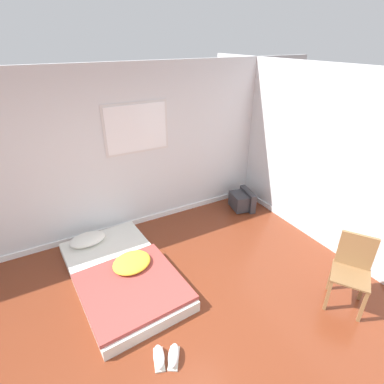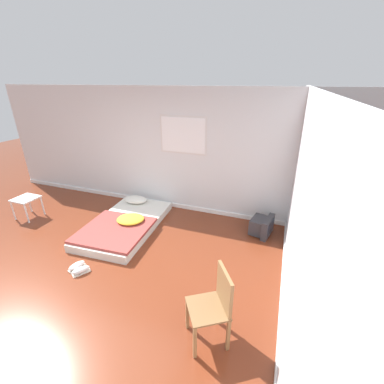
{
  "view_description": "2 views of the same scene",
  "coord_description": "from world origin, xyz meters",
  "views": [
    {
      "loc": [
        -0.76,
        -1.7,
        2.9
      ],
      "look_at": [
        1.18,
        1.8,
        0.81
      ],
      "focal_mm": 28.0,
      "sensor_mm": 36.0,
      "label": 1
    },
    {
      "loc": [
        2.64,
        -2.25,
        2.69
      ],
      "look_at": [
        1.2,
        1.65,
        0.87
      ],
      "focal_mm": 24.0,
      "sensor_mm": 36.0,
      "label": 2
    }
  ],
  "objects": [
    {
      "name": "mattress_bed",
      "position": [
        -0.11,
        1.4,
        0.11
      ],
      "size": [
        1.3,
        2.12,
        0.29
      ],
      "color": "silver",
      "rests_on": "ground_plane"
    },
    {
      "name": "wall_back",
      "position": [
        0.01,
        2.62,
        1.29
      ],
      "size": [
        8.15,
        0.08,
        2.6
      ],
      "color": "silver",
      "rests_on": "ground_plane"
    },
    {
      "name": "sneaker_pair",
      "position": [
        -0.07,
        0.08,
        0.05
      ],
      "size": [
        0.35,
        0.34,
        0.1
      ],
      "color": "silver",
      "rests_on": "ground_plane"
    },
    {
      "name": "crt_tv",
      "position": [
        2.44,
        2.12,
        0.17
      ],
      "size": [
        0.44,
        0.51,
        0.36
      ],
      "color": "#333338",
      "rests_on": "ground_plane"
    },
    {
      "name": "wooden_chair",
      "position": [
        2.18,
        -0.26,
        0.53
      ],
      "size": [
        0.57,
        0.57,
        0.91
      ],
      "color": "olive",
      "rests_on": "ground_plane"
    },
    {
      "name": "ground_plane",
      "position": [
        0.0,
        0.0,
        0.0
      ],
      "size": [
        20.0,
        20.0,
        0.0
      ],
      "primitive_type": "plane",
      "color": "maroon"
    }
  ]
}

